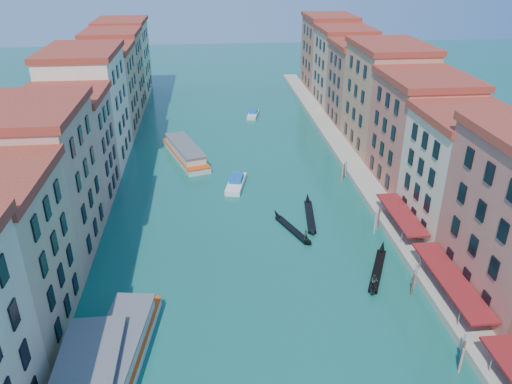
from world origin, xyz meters
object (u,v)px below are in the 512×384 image
(vaporetto_near, at_px, (117,359))
(gondola_right, at_px, (377,270))
(gondola_fore, at_px, (292,229))
(vaporetto_far, at_px, (185,152))

(vaporetto_near, height_order, gondola_right, vaporetto_near)
(gondola_right, bearing_deg, vaporetto_near, -131.61)
(gondola_fore, xyz_separation_m, gondola_right, (8.82, -11.33, 0.10))
(vaporetto_near, distance_m, vaporetto_far, 54.28)
(vaporetto_near, bearing_deg, gondola_right, 31.31)
(gondola_fore, bearing_deg, gondola_right, -73.88)
(vaporetto_far, xyz_separation_m, gondola_right, (24.83, -41.12, -0.78))
(vaporetto_far, relative_size, gondola_fore, 1.82)
(vaporetto_far, relative_size, gondola_right, 1.66)
(vaporetto_far, distance_m, gondola_right, 48.04)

